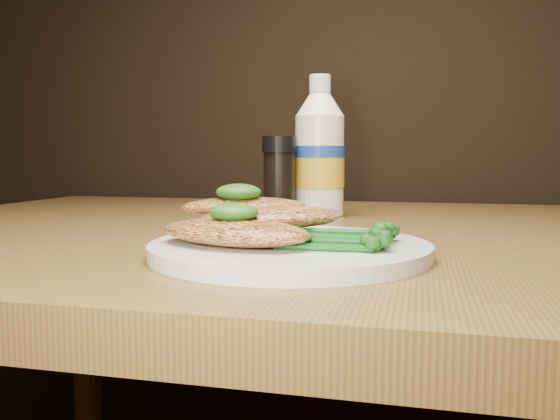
# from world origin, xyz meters

# --- Properties ---
(plate) EXTENTS (0.24, 0.24, 0.01)m
(plate) POSITION_xyz_m (0.01, 0.84, 0.76)
(plate) COLOR white
(plate) RESTS_ON dining_table
(chicken_front) EXTENTS (0.15, 0.11, 0.02)m
(chicken_front) POSITION_xyz_m (-0.03, 0.81, 0.77)
(chicken_front) COLOR #CB8640
(chicken_front) RESTS_ON plate
(chicken_mid) EXTENTS (0.15, 0.12, 0.02)m
(chicken_mid) POSITION_xyz_m (-0.01, 0.86, 0.78)
(chicken_mid) COLOR #CB8640
(chicken_mid) RESTS_ON plate
(chicken_back) EXTENTS (0.13, 0.11, 0.02)m
(chicken_back) POSITION_xyz_m (-0.04, 0.88, 0.79)
(chicken_back) COLOR #CB8640
(chicken_back) RESTS_ON plate
(pesto_front) EXTENTS (0.05, 0.05, 0.02)m
(pesto_front) POSITION_xyz_m (-0.03, 0.82, 0.79)
(pesto_front) COLOR black
(pesto_front) RESTS_ON chicken_front
(pesto_back) EXTENTS (0.05, 0.04, 0.02)m
(pesto_back) POSITION_xyz_m (-0.05, 0.87, 0.80)
(pesto_back) COLOR black
(pesto_back) RESTS_ON chicken_back
(broccolini_bundle) EXTENTS (0.13, 0.11, 0.02)m
(broccolini_bundle) POSITION_xyz_m (0.05, 0.84, 0.77)
(broccolini_bundle) COLOR #115016
(broccolini_bundle) RESTS_ON plate
(mayo_bottle) EXTENTS (0.07, 0.07, 0.20)m
(mayo_bottle) POSITION_xyz_m (-0.02, 1.15, 0.85)
(mayo_bottle) COLOR white
(mayo_bottle) RESTS_ON dining_table
(pepper_grinder) EXTENTS (0.06, 0.06, 0.11)m
(pepper_grinder) POSITION_xyz_m (-0.06, 1.11, 0.81)
(pepper_grinder) COLOR black
(pepper_grinder) RESTS_ON dining_table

